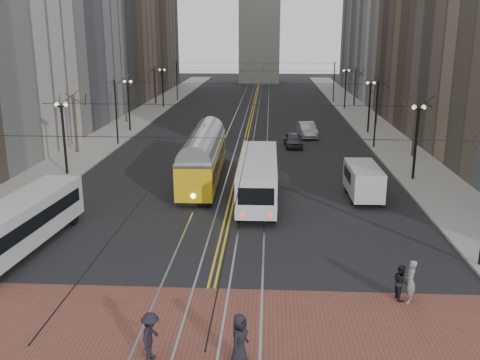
# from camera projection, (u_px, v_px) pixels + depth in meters

# --- Properties ---
(ground) EXTENTS (260.00, 260.00, 0.00)m
(ground) POSITION_uv_depth(u_px,v_px,m) (213.00, 279.00, 24.97)
(ground) COLOR black
(ground) RESTS_ON ground
(sidewalk_left) EXTENTS (5.00, 140.00, 0.15)m
(sidewalk_left) POSITION_uv_depth(u_px,v_px,m) (134.00, 121.00, 69.06)
(sidewalk_left) COLOR gray
(sidewalk_left) RESTS_ON ground
(sidewalk_right) EXTENTS (5.00, 140.00, 0.15)m
(sidewalk_right) POSITION_uv_depth(u_px,v_px,m) (368.00, 123.00, 67.45)
(sidewalk_right) COLOR gray
(sidewalk_right) RESTS_ON ground
(crosswalk_band) EXTENTS (25.00, 6.00, 0.01)m
(crosswalk_band) POSITION_uv_depth(u_px,v_px,m) (203.00, 323.00, 21.11)
(crosswalk_band) COLOR brown
(crosswalk_band) RESTS_ON ground
(streetcar_rails) EXTENTS (4.80, 130.00, 0.02)m
(streetcar_rails) POSITION_uv_depth(u_px,v_px,m) (250.00, 123.00, 68.27)
(streetcar_rails) COLOR gray
(streetcar_rails) RESTS_ON ground
(centre_lines) EXTENTS (0.42, 130.00, 0.01)m
(centre_lines) POSITION_uv_depth(u_px,v_px,m) (250.00, 122.00, 68.27)
(centre_lines) COLOR gold
(centre_lines) RESTS_ON ground
(lamp_posts) EXTENTS (27.60, 57.20, 5.60)m
(lamp_posts) POSITION_uv_depth(u_px,v_px,m) (244.00, 121.00, 51.89)
(lamp_posts) COLOR black
(lamp_posts) RESTS_ON ground
(street_trees) EXTENTS (31.68, 53.28, 5.60)m
(street_trees) POSITION_uv_depth(u_px,v_px,m) (247.00, 112.00, 58.14)
(street_trees) COLOR #382D23
(street_trees) RESTS_ON ground
(trolley_wires) EXTENTS (25.96, 120.00, 6.60)m
(trolley_wires) POSITION_uv_depth(u_px,v_px,m) (246.00, 103.00, 57.48)
(trolley_wires) COLOR black
(trolley_wires) RESTS_ON ground
(transit_bus) EXTENTS (3.12, 10.98, 2.71)m
(transit_bus) POSITION_uv_depth(u_px,v_px,m) (19.00, 227.00, 27.72)
(transit_bus) COLOR silver
(transit_bus) RESTS_ON ground
(streetcar) EXTENTS (2.76, 13.43, 3.16)m
(streetcar) POSITION_uv_depth(u_px,v_px,m) (203.00, 162.00, 40.84)
(streetcar) COLOR gold
(streetcar) RESTS_ON ground
(rear_bus) EXTENTS (2.48, 11.36, 2.96)m
(rear_bus) POSITION_uv_depth(u_px,v_px,m) (258.00, 179.00, 36.38)
(rear_bus) COLOR silver
(rear_bus) RESTS_ON ground
(cargo_van) EXTENTS (2.07, 5.24, 2.31)m
(cargo_van) POSITION_uv_depth(u_px,v_px,m) (363.00, 182.00, 36.76)
(cargo_van) COLOR #B9B9B9
(cargo_van) RESTS_ON ground
(sedan_grey) EXTENTS (1.95, 4.22, 1.40)m
(sedan_grey) POSITION_uv_depth(u_px,v_px,m) (293.00, 140.00, 53.62)
(sedan_grey) COLOR #3A3C41
(sedan_grey) RESTS_ON ground
(sedan_silver) EXTENTS (2.23, 5.00, 1.59)m
(sedan_silver) POSITION_uv_depth(u_px,v_px,m) (307.00, 130.00, 58.67)
(sedan_silver) COLOR #9EA0A6
(sedan_silver) RESTS_ON ground
(pedestrian_a) EXTENTS (0.89, 1.05, 1.83)m
(pedestrian_a) POSITION_uv_depth(u_px,v_px,m) (239.00, 339.00, 18.38)
(pedestrian_a) COLOR black
(pedestrian_a) RESTS_ON crosswalk_band
(pedestrian_b) EXTENTS (0.66, 0.80, 1.90)m
(pedestrian_b) POSITION_uv_depth(u_px,v_px,m) (410.00, 281.00, 22.55)
(pedestrian_b) COLOR slate
(pedestrian_b) RESTS_ON crosswalk_band
(pedestrian_c) EXTENTS (0.70, 0.84, 1.56)m
(pedestrian_c) POSITION_uv_depth(u_px,v_px,m) (401.00, 282.00, 22.87)
(pedestrian_c) COLOR black
(pedestrian_c) RESTS_ON crosswalk_band
(pedestrian_d) EXTENTS (0.77, 1.22, 1.79)m
(pedestrian_d) POSITION_uv_depth(u_px,v_px,m) (151.00, 337.00, 18.55)
(pedestrian_d) COLOR black
(pedestrian_d) RESTS_ON crosswalk_band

